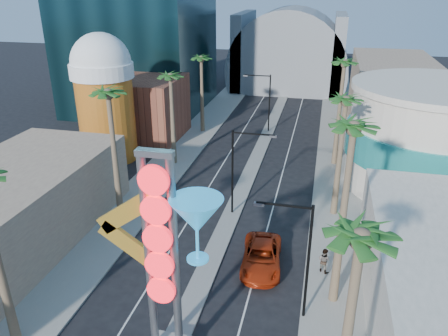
# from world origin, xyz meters

# --- Properties ---
(sidewalk_west) EXTENTS (5.00, 100.00, 0.15)m
(sidewalk_west) POSITION_xyz_m (-9.50, 35.00, 0.07)
(sidewalk_west) COLOR gray
(sidewalk_west) RESTS_ON ground
(sidewalk_east) EXTENTS (5.00, 100.00, 0.15)m
(sidewalk_east) POSITION_xyz_m (9.50, 35.00, 0.07)
(sidewalk_east) COLOR gray
(sidewalk_east) RESTS_ON ground
(median) EXTENTS (1.60, 84.00, 0.15)m
(median) POSITION_xyz_m (0.00, 38.00, 0.07)
(median) COLOR gray
(median) RESTS_ON ground
(brick_filler_west) EXTENTS (10.00, 10.00, 8.00)m
(brick_filler_west) POSITION_xyz_m (-16.00, 38.00, 4.00)
(brick_filler_west) COLOR brown
(brick_filler_west) RESTS_ON ground
(filler_east) EXTENTS (10.00, 20.00, 10.00)m
(filler_east) POSITION_xyz_m (16.00, 48.00, 5.00)
(filler_east) COLOR #957460
(filler_east) RESTS_ON ground
(beer_mug) EXTENTS (7.00, 7.00, 14.50)m
(beer_mug) POSITION_xyz_m (-17.00, 30.00, 7.84)
(beer_mug) COLOR #A96916
(beer_mug) RESTS_ON ground
(turquoise_building) EXTENTS (16.60, 16.60, 10.60)m
(turquoise_building) POSITION_xyz_m (18.00, 30.00, 5.25)
(turquoise_building) COLOR beige
(turquoise_building) RESTS_ON ground
(canopy) EXTENTS (22.00, 16.00, 22.00)m
(canopy) POSITION_xyz_m (0.00, 72.00, 4.31)
(canopy) COLOR slate
(canopy) RESTS_ON ground
(neon_sign) EXTENTS (6.53, 2.60, 12.55)m
(neon_sign) POSITION_xyz_m (0.82, 2.96, 7.31)
(neon_sign) COLOR gray
(neon_sign) RESTS_ON ground
(streetlight_0) EXTENTS (3.79, 0.25, 8.00)m
(streetlight_0) POSITION_xyz_m (0.55, 20.00, 4.88)
(streetlight_0) COLOR black
(streetlight_0) RESTS_ON ground
(streetlight_1) EXTENTS (3.79, 0.25, 8.00)m
(streetlight_1) POSITION_xyz_m (-0.55, 44.00, 4.88)
(streetlight_1) COLOR black
(streetlight_1) RESTS_ON ground
(streetlight_2) EXTENTS (3.45, 0.25, 8.00)m
(streetlight_2) POSITION_xyz_m (6.72, 8.00, 4.83)
(streetlight_2) COLOR black
(streetlight_2) RESTS_ON ground
(palm_1) EXTENTS (2.40, 2.40, 12.70)m
(palm_1) POSITION_xyz_m (-9.00, 16.00, 10.82)
(palm_1) COLOR brown
(palm_1) RESTS_ON ground
(palm_2) EXTENTS (2.40, 2.40, 11.20)m
(palm_2) POSITION_xyz_m (-9.00, 30.00, 9.48)
(palm_2) COLOR brown
(palm_2) RESTS_ON ground
(palm_3) EXTENTS (2.40, 2.40, 11.20)m
(palm_3) POSITION_xyz_m (-9.00, 42.00, 9.48)
(palm_3) COLOR brown
(palm_3) RESTS_ON ground
(palm_4) EXTENTS (2.40, 2.40, 12.20)m
(palm_4) POSITION_xyz_m (9.00, 0.00, 10.38)
(palm_4) COLOR brown
(palm_4) RESTS_ON ground
(palm_5) EXTENTS (2.40, 2.40, 13.20)m
(palm_5) POSITION_xyz_m (9.00, 10.00, 11.27)
(palm_5) COLOR brown
(palm_5) RESTS_ON ground
(palm_6) EXTENTS (2.40, 2.40, 11.70)m
(palm_6) POSITION_xyz_m (9.00, 22.00, 9.93)
(palm_6) COLOR brown
(palm_6) RESTS_ON ground
(palm_7) EXTENTS (2.40, 2.40, 12.70)m
(palm_7) POSITION_xyz_m (9.00, 34.00, 10.82)
(palm_7) COLOR brown
(palm_7) RESTS_ON ground
(red_pickup) EXTENTS (3.36, 6.33, 1.69)m
(red_pickup) POSITION_xyz_m (3.80, 12.68, 0.85)
(red_pickup) COLOR #B92E0E
(red_pickup) RESTS_ON ground
(pedestrian_b) EXTENTS (1.15, 1.09, 1.88)m
(pedestrian_b) POSITION_xyz_m (8.28, 12.93, 1.09)
(pedestrian_b) COLOR gray
(pedestrian_b) RESTS_ON sidewalk_east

